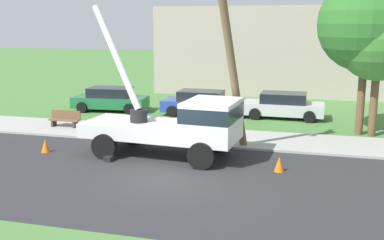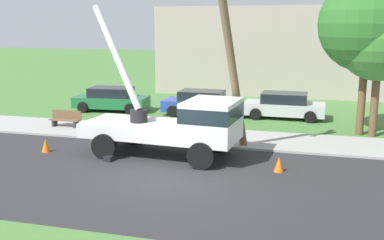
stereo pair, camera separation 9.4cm
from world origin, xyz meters
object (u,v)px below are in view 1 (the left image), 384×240
object	(u,v)px
traffic_cone_behind	(45,146)
parked_sedan_green	(110,99)
traffic_cone_ahead	(279,164)
parked_sedan_silver	(283,105)
leaning_utility_pole	(229,43)
roadside_tree_near	(367,24)
parked_sedan_blue	(201,103)
utility_truck	(180,122)
park_bench	(65,119)
roadside_tree_far	(379,38)

from	to	relation	value
traffic_cone_behind	parked_sedan_green	distance (m)	9.23
traffic_cone_ahead	parked_sedan_green	size ratio (longest dim) A/B	0.12
traffic_cone_ahead	parked_sedan_silver	xyz separation A→B (m)	(-0.54, 9.69, 0.43)
leaning_utility_pole	roadside_tree_near	bearing A→B (deg)	42.11
leaning_utility_pole	traffic_cone_ahead	bearing A→B (deg)	-38.51
traffic_cone_behind	parked_sedan_green	bearing A→B (deg)	98.08
parked_sedan_green	parked_sedan_blue	bearing A→B (deg)	0.93
utility_truck	traffic_cone_behind	world-z (taller)	utility_truck
traffic_cone_ahead	parked_sedan_silver	bearing A→B (deg)	93.20
leaning_utility_pole	park_bench	size ratio (longest dim) A/B	5.43
traffic_cone_ahead	roadside_tree_far	size ratio (longest dim) A/B	0.09
parked_sedan_blue	utility_truck	bearing A→B (deg)	-81.58
utility_truck	park_bench	world-z (taller)	utility_truck
traffic_cone_ahead	park_bench	size ratio (longest dim) A/B	0.35
utility_truck	leaning_utility_pole	size ratio (longest dim) A/B	0.78
parked_sedan_green	parked_sedan_blue	distance (m)	5.60
traffic_cone_ahead	parked_sedan_blue	distance (m)	10.66
leaning_utility_pole	parked_sedan_green	distance (m)	11.94
utility_truck	leaning_utility_pole	xyz separation A→B (m)	(1.70, 0.91, 3.04)
parked_sedan_blue	parked_sedan_silver	size ratio (longest dim) A/B	1.00
leaning_utility_pole	roadside_tree_near	distance (m)	7.38
utility_truck	parked_sedan_green	bearing A→B (deg)	129.38
parked_sedan_blue	roadside_tree_near	bearing A→B (deg)	-17.22
leaning_utility_pole	traffic_cone_ahead	xyz separation A→B (m)	(2.23, -1.77, -4.17)
traffic_cone_behind	park_bench	xyz separation A→B (m)	(-1.48, 4.13, 0.18)
leaning_utility_pole	parked_sedan_silver	xyz separation A→B (m)	(1.69, 7.92, -3.74)
traffic_cone_behind	parked_sedan_silver	xyz separation A→B (m)	(8.94, 9.61, 0.43)
traffic_cone_ahead	roadside_tree_near	distance (m)	8.89
parked_sedan_silver	roadside_tree_far	world-z (taller)	roadside_tree_far
utility_truck	parked_sedan_green	size ratio (longest dim) A/B	1.48
parked_sedan_blue	parked_sedan_silver	xyz separation A→B (m)	(4.64, 0.39, 0.00)
leaning_utility_pole	roadside_tree_far	bearing A→B (deg)	38.22
utility_truck	traffic_cone_behind	xyz separation A→B (m)	(-5.56, -0.78, -1.13)
leaning_utility_pole	parked_sedan_silver	distance (m)	8.92
utility_truck	parked_sedan_silver	xyz separation A→B (m)	(3.39, 8.83, -0.70)
utility_truck	parked_sedan_silver	size ratio (longest dim) A/B	1.52
parked_sedan_green	park_bench	size ratio (longest dim) A/B	2.84
leaning_utility_pole	parked_sedan_silver	world-z (taller)	leaning_utility_pole
leaning_utility_pole	parked_sedan_green	xyz separation A→B (m)	(-8.55, 7.44, -3.74)
traffic_cone_behind	roadside_tree_far	size ratio (longest dim) A/B	0.09
park_bench	roadside_tree_near	xyz separation A→B (m)	(14.19, 2.48, 4.69)
roadside_tree_near	utility_truck	bearing A→B (deg)	-140.79
traffic_cone_ahead	roadside_tree_near	xyz separation A→B (m)	(3.22, 6.70, 4.87)
utility_truck	traffic_cone_ahead	xyz separation A→B (m)	(3.93, -0.86, -1.13)
utility_truck	parked_sedan_silver	bearing A→B (deg)	69.01
parked_sedan_green	roadside_tree_near	distance (m)	14.91
traffic_cone_behind	roadside_tree_near	distance (m)	15.13
park_bench	roadside_tree_near	bearing A→B (deg)	9.93
parked_sedan_silver	roadside_tree_near	bearing A→B (deg)	-38.50
parked_sedan_blue	parked_sedan_silver	bearing A→B (deg)	4.82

